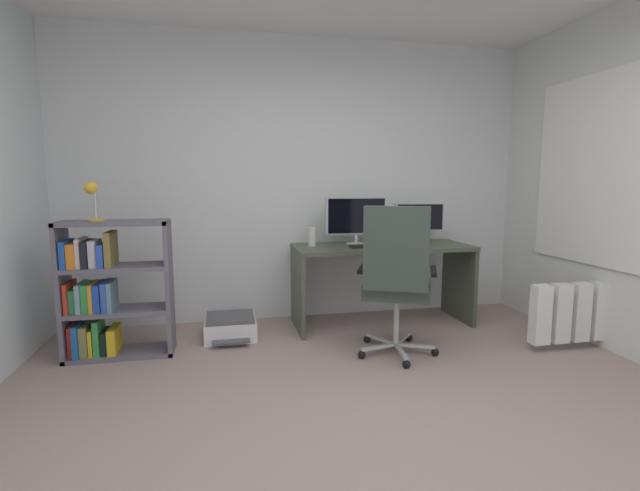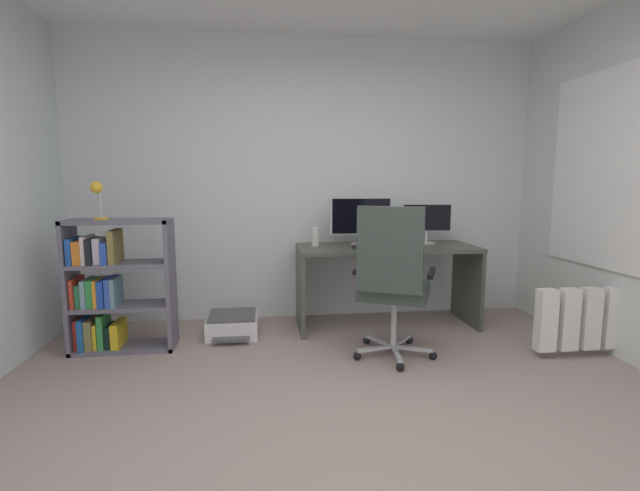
# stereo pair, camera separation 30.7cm
# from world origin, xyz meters

# --- Properties ---
(ground_plane) EXTENTS (4.43, 4.60, 0.02)m
(ground_plane) POSITION_xyz_m (0.00, 0.00, -0.01)
(ground_plane) COLOR gray
(ground_plane) RESTS_ON ground
(wall_back) EXTENTS (4.43, 0.10, 2.67)m
(wall_back) POSITION_xyz_m (0.00, 2.35, 1.33)
(wall_back) COLOR silver
(wall_back) RESTS_ON ground
(window_pane) EXTENTS (0.01, 1.50, 1.45)m
(window_pane) POSITION_xyz_m (2.21, 0.97, 1.42)
(window_pane) COLOR white
(window_frame) EXTENTS (0.02, 1.58, 1.53)m
(window_frame) POSITION_xyz_m (2.20, 0.97, 1.42)
(window_frame) COLOR white
(desk) EXTENTS (1.62, 0.65, 0.75)m
(desk) POSITION_xyz_m (0.68, 1.90, 0.56)
(desk) COLOR #434A3B
(desk) RESTS_ON ground
(monitor_main) EXTENTS (0.58, 0.18, 0.44)m
(monitor_main) POSITION_xyz_m (0.47, 2.02, 1.00)
(monitor_main) COLOR #B2B5B7
(monitor_main) RESTS_ON desk
(monitor_secondary) EXTENTS (0.47, 0.18, 0.38)m
(monitor_secondary) POSITION_xyz_m (1.10, 2.02, 0.97)
(monitor_secondary) COLOR #B2B5B7
(monitor_secondary) RESTS_ON desk
(keyboard) EXTENTS (0.34, 0.14, 0.02)m
(keyboard) POSITION_xyz_m (0.52, 1.79, 0.76)
(keyboard) COLOR black
(keyboard) RESTS_ON desk
(computer_mouse) EXTENTS (0.07, 0.11, 0.03)m
(computer_mouse) POSITION_xyz_m (0.78, 1.82, 0.76)
(computer_mouse) COLOR black
(computer_mouse) RESTS_ON desk
(desktop_speaker) EXTENTS (0.07, 0.07, 0.17)m
(desktop_speaker) POSITION_xyz_m (0.04, 1.97, 0.83)
(desktop_speaker) COLOR silver
(desktop_speaker) RESTS_ON desk
(office_chair) EXTENTS (0.66, 0.69, 1.16)m
(office_chair) POSITION_xyz_m (0.50, 1.07, 0.63)
(office_chair) COLOR #B7BABC
(office_chair) RESTS_ON ground
(bookshelf) EXTENTS (0.78, 0.30, 1.04)m
(bookshelf) POSITION_xyz_m (-1.63, 1.57, 0.50)
(bookshelf) COLOR slate
(bookshelf) RESTS_ON ground
(desk_lamp) EXTENTS (0.12, 0.11, 0.29)m
(desk_lamp) POSITION_xyz_m (-1.67, 1.57, 1.23)
(desk_lamp) COLOR gold
(desk_lamp) RESTS_ON bookshelf
(printer) EXTENTS (0.43, 0.51, 0.19)m
(printer) POSITION_xyz_m (-0.71, 1.81, 0.09)
(printer) COLOR silver
(printer) RESTS_ON ground
(radiator) EXTENTS (1.03, 0.10, 0.47)m
(radiator) POSITION_xyz_m (2.11, 0.97, 0.30)
(radiator) COLOR white
(radiator) RESTS_ON ground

